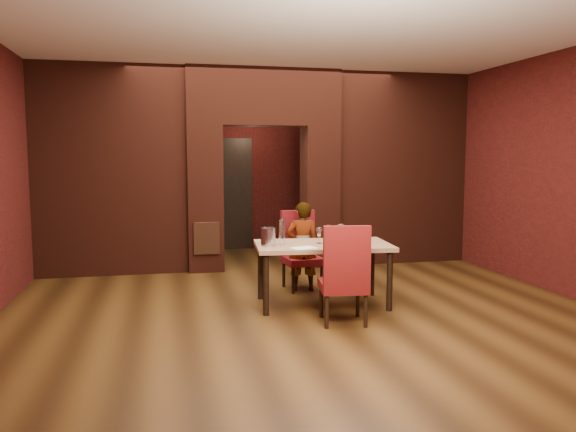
% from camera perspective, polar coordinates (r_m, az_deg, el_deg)
% --- Properties ---
extents(floor, '(8.00, 8.00, 0.00)m').
position_cam_1_polar(floor, '(7.38, 0.28, -8.18)').
color(floor, '#472C11').
rests_on(floor, ground).
extents(ceiling, '(7.00, 8.00, 0.04)m').
position_cam_1_polar(ceiling, '(7.28, 0.29, 17.02)').
color(ceiling, silver).
rests_on(ceiling, ground).
extents(wall_back, '(7.00, 0.04, 3.20)m').
position_cam_1_polar(wall_back, '(11.09, -4.33, 4.97)').
color(wall_back, maroon).
rests_on(wall_back, ground).
extents(wall_front, '(7.00, 0.04, 3.20)m').
position_cam_1_polar(wall_front, '(3.38, 15.56, 2.05)').
color(wall_front, maroon).
rests_on(wall_front, ground).
extents(wall_right, '(0.04, 8.00, 3.20)m').
position_cam_1_polar(wall_right, '(8.64, 23.62, 4.13)').
color(wall_right, maroon).
rests_on(wall_right, ground).
extents(pillar_left, '(0.55, 0.55, 2.30)m').
position_cam_1_polar(pillar_left, '(9.02, -8.46, 1.78)').
color(pillar_left, maroon).
rests_on(pillar_left, ground).
extents(pillar_right, '(0.55, 0.55, 2.30)m').
position_cam_1_polar(pillar_right, '(9.35, 3.24, 1.99)').
color(pillar_right, maroon).
rests_on(pillar_right, ground).
extents(lintel, '(2.45, 0.55, 0.90)m').
position_cam_1_polar(lintel, '(9.16, -2.56, 11.93)').
color(lintel, maroon).
rests_on(lintel, ground).
extents(wing_wall_left, '(2.28, 0.35, 3.20)m').
position_cam_1_polar(wing_wall_left, '(9.01, -17.53, 4.43)').
color(wing_wall_left, maroon).
rests_on(wing_wall_left, ground).
extents(wing_wall_right, '(2.28, 0.35, 3.20)m').
position_cam_1_polar(wing_wall_right, '(9.81, 11.25, 4.71)').
color(wing_wall_right, maroon).
rests_on(wing_wall_right, ground).
extents(vent_panel, '(0.40, 0.03, 0.50)m').
position_cam_1_polar(vent_panel, '(8.80, -8.26, -2.26)').
color(vent_panel, brown).
rests_on(vent_panel, ground).
extents(rear_door, '(0.90, 0.08, 2.10)m').
position_cam_1_polar(rear_door, '(11.01, -6.33, 2.07)').
color(rear_door, black).
rests_on(rear_door, ground).
extents(rear_door_frame, '(1.02, 0.04, 2.22)m').
position_cam_1_polar(rear_door_frame, '(10.97, -6.30, 2.06)').
color(rear_door_frame, black).
rests_on(rear_door_frame, ground).
extents(dining_table, '(1.70, 1.05, 0.76)m').
position_cam_1_polar(dining_table, '(6.93, 3.53, -5.91)').
color(dining_table, tan).
rests_on(dining_table, ground).
extents(chair_far, '(0.53, 0.53, 1.07)m').
position_cam_1_polar(chair_far, '(7.68, 1.48, -3.53)').
color(chair_far, maroon).
rests_on(chair_far, ground).
extents(chair_near, '(0.56, 0.56, 1.10)m').
position_cam_1_polar(chair_near, '(6.18, 5.62, -5.81)').
color(chair_near, maroon).
rests_on(chair_near, ground).
extents(person_seated, '(0.47, 0.33, 1.21)m').
position_cam_1_polar(person_seated, '(7.58, 1.47, -3.12)').
color(person_seated, silver).
rests_on(person_seated, ground).
extents(wine_glass_a, '(0.08, 0.08, 0.19)m').
position_cam_1_polar(wine_glass_a, '(6.84, 3.18, -2.00)').
color(wine_glass_a, silver).
rests_on(wine_glass_a, dining_table).
extents(wine_glass_b, '(0.09, 0.09, 0.21)m').
position_cam_1_polar(wine_glass_b, '(6.88, 4.14, -1.87)').
color(wine_glass_b, white).
rests_on(wine_glass_b, dining_table).
extents(wine_glass_c, '(0.09, 0.09, 0.23)m').
position_cam_1_polar(wine_glass_c, '(6.90, 5.36, -1.80)').
color(wine_glass_c, white).
rests_on(wine_glass_c, dining_table).
extents(tasting_sheet, '(0.32, 0.28, 0.00)m').
position_cam_1_polar(tasting_sheet, '(6.51, 1.60, -3.25)').
color(tasting_sheet, white).
rests_on(tasting_sheet, dining_table).
extents(wine_bucket, '(0.18, 0.18, 0.22)m').
position_cam_1_polar(wine_bucket, '(6.66, -2.03, -2.12)').
color(wine_bucket, '#B1B2B9').
rests_on(wine_bucket, dining_table).
extents(water_bottle, '(0.07, 0.07, 0.32)m').
position_cam_1_polar(water_bottle, '(6.77, -0.62, -1.54)').
color(water_bottle, white).
rests_on(water_bottle, dining_table).
extents(potted_plant, '(0.46, 0.42, 0.45)m').
position_cam_1_polar(potted_plant, '(8.11, 6.26, -5.28)').
color(potted_plant, '#326C26').
rests_on(potted_plant, ground).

